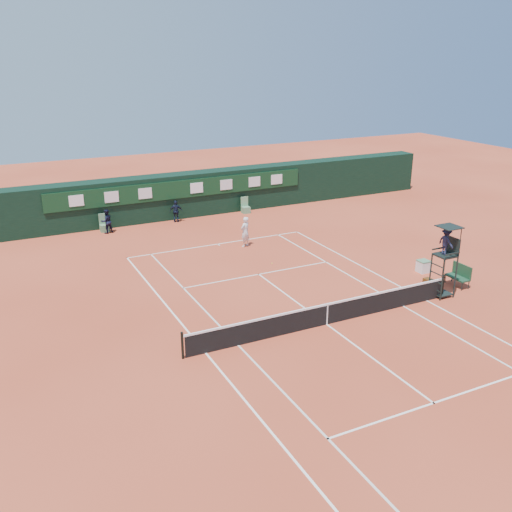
{
  "coord_description": "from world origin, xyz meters",
  "views": [
    {
      "loc": [
        -12.31,
        -18.1,
        10.88
      ],
      "look_at": [
        -0.36,
        6.0,
        1.2
      ],
      "focal_mm": 40.0,
      "sensor_mm": 36.0,
      "label": 1
    }
  ],
  "objects_px": {
    "tennis_net": "(327,313)",
    "umpire_chair": "(446,247)",
    "player": "(245,232)",
    "cooler": "(423,266)",
    "player_bench": "(459,274)"
  },
  "relations": [
    {
      "from": "tennis_net",
      "to": "player_bench",
      "type": "bearing_deg",
      "value": 4.96
    },
    {
      "from": "umpire_chair",
      "to": "cooler",
      "type": "relative_size",
      "value": 5.3
    },
    {
      "from": "cooler",
      "to": "player",
      "type": "distance_m",
      "value": 10.26
    },
    {
      "from": "umpire_chair",
      "to": "cooler",
      "type": "distance_m",
      "value": 3.75
    },
    {
      "from": "umpire_chair",
      "to": "player",
      "type": "distance_m",
      "value": 11.93
    },
    {
      "from": "player_bench",
      "to": "player",
      "type": "distance_m",
      "value": 12.19
    },
    {
      "from": "player",
      "to": "cooler",
      "type": "bearing_deg",
      "value": 105.68
    },
    {
      "from": "umpire_chair",
      "to": "player",
      "type": "relative_size",
      "value": 1.9
    },
    {
      "from": "tennis_net",
      "to": "umpire_chair",
      "type": "relative_size",
      "value": 3.77
    },
    {
      "from": "umpire_chair",
      "to": "player_bench",
      "type": "height_order",
      "value": "umpire_chair"
    },
    {
      "from": "umpire_chair",
      "to": "player",
      "type": "bearing_deg",
      "value": 115.79
    },
    {
      "from": "cooler",
      "to": "player",
      "type": "height_order",
      "value": "player"
    },
    {
      "from": "cooler",
      "to": "tennis_net",
      "type": "bearing_deg",
      "value": -159.71
    },
    {
      "from": "player",
      "to": "tennis_net",
      "type": "bearing_deg",
      "value": 59.16
    },
    {
      "from": "player_bench",
      "to": "player",
      "type": "xyz_separation_m",
      "value": [
        -6.84,
        10.08,
        0.31
      ]
    }
  ]
}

